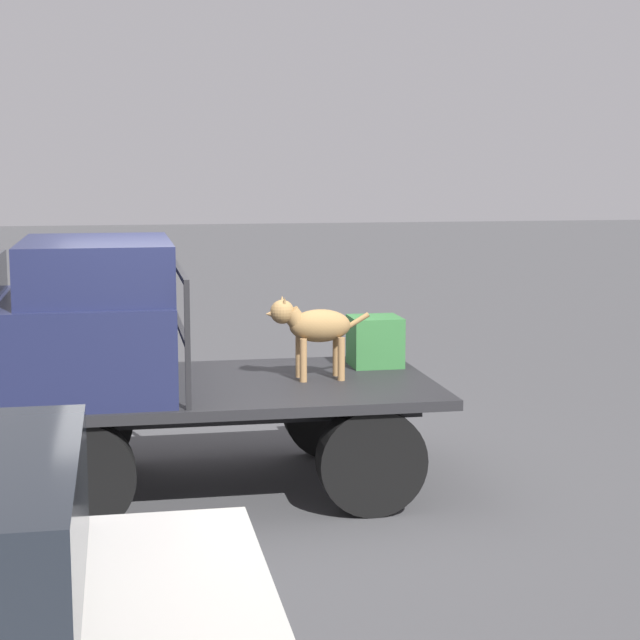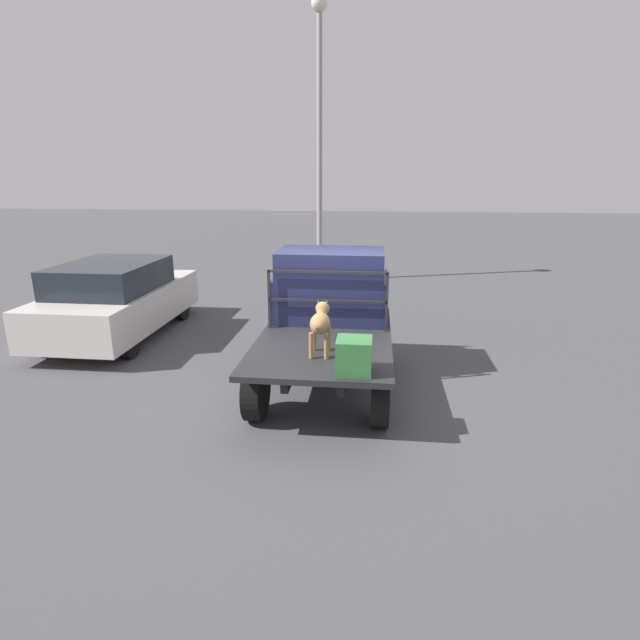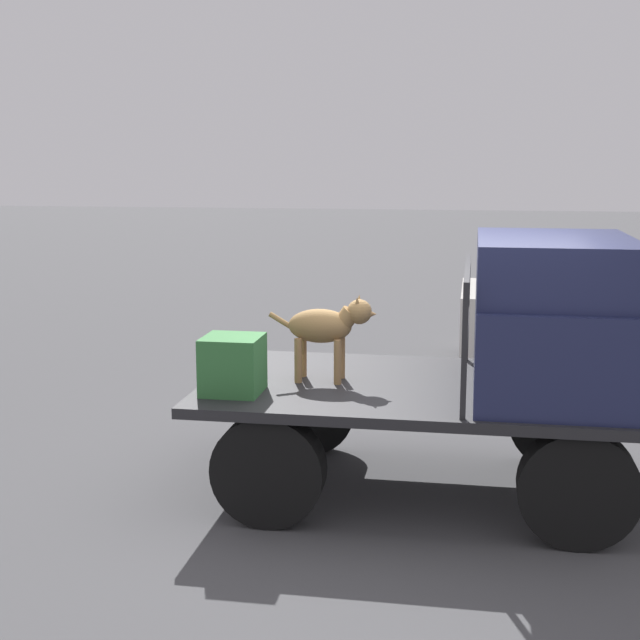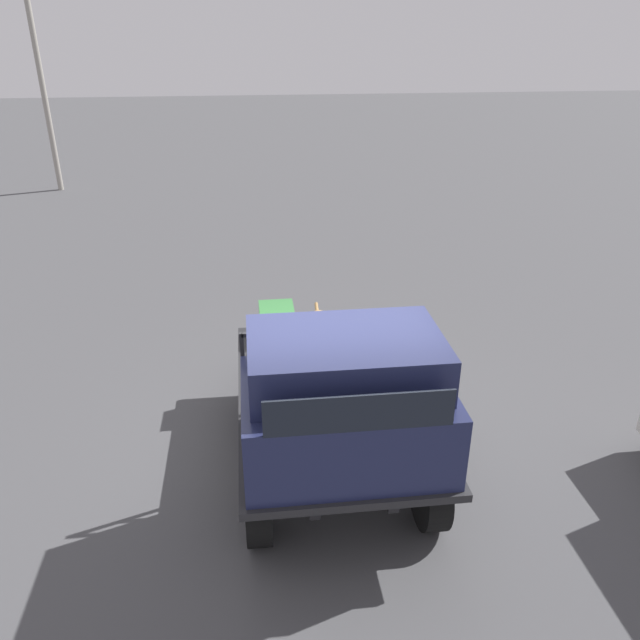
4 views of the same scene
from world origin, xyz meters
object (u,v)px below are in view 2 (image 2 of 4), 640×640
(flatbed_truck, at_px, (325,352))
(cargo_crate, at_px, (354,356))
(dog, at_px, (321,322))
(parked_sedan, at_px, (117,299))
(light_pole_near, at_px, (319,107))

(flatbed_truck, distance_m, cargo_crate, 1.60)
(flatbed_truck, distance_m, dog, 1.06)
(cargo_crate, relative_size, parked_sedan, 0.10)
(cargo_crate, xyz_separation_m, light_pole_near, (9.79, 1.53, 4.05))
(parked_sedan, bearing_deg, cargo_crate, -127.23)
(flatbed_truck, height_order, light_pole_near, light_pole_near)
(cargo_crate, bearing_deg, light_pole_near, 8.89)
(cargo_crate, height_order, light_pole_near, light_pole_near)
(light_pole_near, bearing_deg, dog, -173.49)
(flatbed_truck, bearing_deg, dog, -179.02)
(flatbed_truck, relative_size, dog, 4.04)
(cargo_crate, bearing_deg, dog, 36.79)
(light_pole_near, bearing_deg, flatbed_truck, -172.97)
(cargo_crate, bearing_deg, flatbed_truck, 19.22)
(cargo_crate, bearing_deg, parked_sedan, 54.00)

